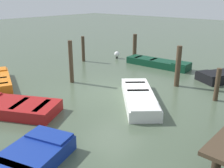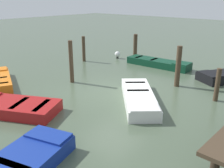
{
  "view_description": "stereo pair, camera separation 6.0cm",
  "coord_description": "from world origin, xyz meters",
  "px_view_note": "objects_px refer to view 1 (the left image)",
  "views": [
    {
      "loc": [
        7.96,
        6.82,
        3.99
      ],
      "look_at": [
        0.0,
        0.0,
        0.35
      ],
      "focal_mm": 40.53,
      "sensor_mm": 36.0,
      "label": 1
    },
    {
      "loc": [
        7.92,
        6.87,
        3.99
      ],
      "look_at": [
        0.0,
        0.0,
        0.35
      ],
      "focal_mm": 40.53,
      "sensor_mm": 36.0,
      "label": 2
    }
  ],
  "objects_px": {
    "rowboat_blue": "(21,165)",
    "rowboat_white": "(139,97)",
    "mooring_piling_mid_left": "(178,66)",
    "mooring_piling_far_left": "(217,85)",
    "mooring_piling_far_right": "(71,62)",
    "marker_buoy": "(117,54)",
    "rowboat_red": "(13,107)",
    "rowboat_dark_green": "(158,63)",
    "mooring_piling_near_right": "(83,49)",
    "mooring_piling_mid_right": "(135,45)"
  },
  "relations": [
    {
      "from": "mooring_piling_mid_right",
      "to": "mooring_piling_mid_left",
      "type": "bearing_deg",
      "value": 53.44
    },
    {
      "from": "rowboat_dark_green",
      "to": "mooring_piling_near_right",
      "type": "distance_m",
      "value": 4.84
    },
    {
      "from": "rowboat_dark_green",
      "to": "rowboat_red",
      "type": "relative_size",
      "value": 1.12
    },
    {
      "from": "mooring_piling_mid_right",
      "to": "mooring_piling_near_right",
      "type": "xyz_separation_m",
      "value": [
        3.39,
        -1.63,
        0.04
      ]
    },
    {
      "from": "mooring_piling_far_right",
      "to": "mooring_piling_mid_left",
      "type": "bearing_deg",
      "value": 124.36
    },
    {
      "from": "rowboat_dark_green",
      "to": "mooring_piling_near_right",
      "type": "relative_size",
      "value": 2.43
    },
    {
      "from": "mooring_piling_far_right",
      "to": "marker_buoy",
      "type": "distance_m",
      "value": 5.6
    },
    {
      "from": "rowboat_dark_green",
      "to": "mooring_piling_far_left",
      "type": "bearing_deg",
      "value": -36.66
    },
    {
      "from": "rowboat_blue",
      "to": "marker_buoy",
      "type": "xyz_separation_m",
      "value": [
        -10.58,
        -5.79,
        0.07
      ]
    },
    {
      "from": "rowboat_red",
      "to": "mooring_piling_mid_left",
      "type": "height_order",
      "value": "mooring_piling_mid_left"
    },
    {
      "from": "rowboat_red",
      "to": "mooring_piling_near_right",
      "type": "bearing_deg",
      "value": -89.36
    },
    {
      "from": "mooring_piling_mid_right",
      "to": "mooring_piling_far_left",
      "type": "bearing_deg",
      "value": 58.39
    },
    {
      "from": "rowboat_dark_green",
      "to": "rowboat_blue",
      "type": "xyz_separation_m",
      "value": [
        10.59,
        2.59,
        0.0
      ]
    },
    {
      "from": "rowboat_white",
      "to": "mooring_piling_near_right",
      "type": "xyz_separation_m",
      "value": [
        -3.24,
        -6.62,
        0.59
      ]
    },
    {
      "from": "rowboat_red",
      "to": "rowboat_white",
      "type": "relative_size",
      "value": 1.0
    },
    {
      "from": "rowboat_red",
      "to": "mooring_piling_mid_right",
      "type": "bearing_deg",
      "value": -106.03
    },
    {
      "from": "mooring_piling_far_right",
      "to": "mooring_piling_mid_left",
      "type": "distance_m",
      "value": 5.03
    },
    {
      "from": "rowboat_blue",
      "to": "mooring_piling_mid_left",
      "type": "xyz_separation_m",
      "value": [
        -8.08,
        -0.1,
        0.73
      ]
    },
    {
      "from": "mooring_piling_mid_left",
      "to": "marker_buoy",
      "type": "bearing_deg",
      "value": -113.67
    },
    {
      "from": "mooring_piling_mid_left",
      "to": "mooring_piling_far_left",
      "type": "xyz_separation_m",
      "value": [
        0.58,
        2.02,
        -0.28
      ]
    },
    {
      "from": "rowboat_blue",
      "to": "mooring_piling_far_left",
      "type": "bearing_deg",
      "value": -31.04
    },
    {
      "from": "mooring_piling_mid_left",
      "to": "rowboat_blue",
      "type": "bearing_deg",
      "value": 0.69
    },
    {
      "from": "mooring_piling_near_right",
      "to": "mooring_piling_far_left",
      "type": "distance_m",
      "value": 8.93
    },
    {
      "from": "mooring_piling_far_right",
      "to": "marker_buoy",
      "type": "height_order",
      "value": "mooring_piling_far_right"
    },
    {
      "from": "mooring_piling_far_right",
      "to": "mooring_piling_mid_left",
      "type": "height_order",
      "value": "mooring_piling_far_right"
    },
    {
      "from": "rowboat_red",
      "to": "mooring_piling_far_left",
      "type": "distance_m",
      "value": 7.85
    },
    {
      "from": "rowboat_red",
      "to": "marker_buoy",
      "type": "height_order",
      "value": "marker_buoy"
    },
    {
      "from": "rowboat_blue",
      "to": "mooring_piling_mid_left",
      "type": "height_order",
      "value": "mooring_piling_mid_left"
    },
    {
      "from": "rowboat_blue",
      "to": "rowboat_white",
      "type": "distance_m",
      "value": 5.33
    },
    {
      "from": "mooring_piling_mid_right",
      "to": "marker_buoy",
      "type": "xyz_separation_m",
      "value": [
        1.37,
        -0.48,
        -0.48
      ]
    },
    {
      "from": "mooring_piling_far_right",
      "to": "rowboat_blue",
      "type": "bearing_deg",
      "value": 39.01
    },
    {
      "from": "rowboat_white",
      "to": "mooring_piling_near_right",
      "type": "distance_m",
      "value": 7.39
    },
    {
      "from": "rowboat_dark_green",
      "to": "rowboat_white",
      "type": "bearing_deg",
      "value": -68.95
    },
    {
      "from": "rowboat_red",
      "to": "mooring_piling_near_right",
      "type": "distance_m",
      "value": 7.9
    },
    {
      "from": "rowboat_white",
      "to": "mooring_piling_far_right",
      "type": "height_order",
      "value": "mooring_piling_far_right"
    },
    {
      "from": "mooring_piling_mid_left",
      "to": "rowboat_dark_green",
      "type": "bearing_deg",
      "value": -135.15
    },
    {
      "from": "rowboat_blue",
      "to": "rowboat_red",
      "type": "relative_size",
      "value": 0.9
    },
    {
      "from": "rowboat_blue",
      "to": "mooring_piling_far_right",
      "type": "height_order",
      "value": "mooring_piling_far_right"
    },
    {
      "from": "rowboat_red",
      "to": "mooring_piling_mid_left",
      "type": "xyz_separation_m",
      "value": [
        -6.48,
        3.15,
        0.73
      ]
    },
    {
      "from": "rowboat_dark_green",
      "to": "mooring_piling_far_right",
      "type": "distance_m",
      "value": 5.65
    },
    {
      "from": "mooring_piling_far_right",
      "to": "mooring_piling_far_left",
      "type": "distance_m",
      "value": 6.58
    },
    {
      "from": "rowboat_dark_green",
      "to": "rowboat_red",
      "type": "distance_m",
      "value": 9.01
    },
    {
      "from": "rowboat_dark_green",
      "to": "mooring_piling_far_left",
      "type": "distance_m",
      "value": 5.49
    },
    {
      "from": "rowboat_blue",
      "to": "mooring_piling_mid_right",
      "type": "xyz_separation_m",
      "value": [
        -11.95,
        -5.32,
        0.55
      ]
    },
    {
      "from": "rowboat_white",
      "to": "mooring_piling_far_right",
      "type": "relative_size",
      "value": 1.69
    },
    {
      "from": "rowboat_dark_green",
      "to": "rowboat_blue",
      "type": "bearing_deg",
      "value": -78.5
    },
    {
      "from": "rowboat_blue",
      "to": "rowboat_white",
      "type": "relative_size",
      "value": 0.9
    },
    {
      "from": "mooring_piling_near_right",
      "to": "mooring_piling_far_left",
      "type": "relative_size",
      "value": 1.19
    },
    {
      "from": "mooring_piling_mid_right",
      "to": "mooring_piling_far_left",
      "type": "relative_size",
      "value": 1.14
    },
    {
      "from": "rowboat_blue",
      "to": "marker_buoy",
      "type": "bearing_deg",
      "value": 12.02
    }
  ]
}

